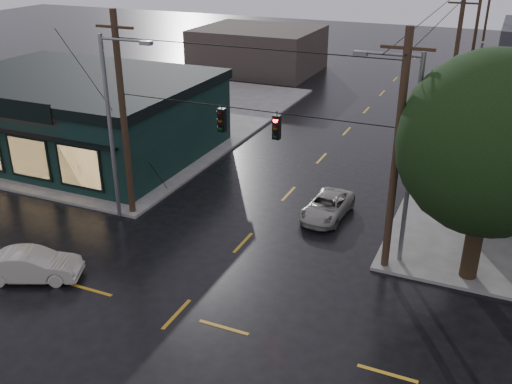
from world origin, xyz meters
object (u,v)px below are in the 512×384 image
at_px(utility_pole_nw, 133,213).
at_px(utility_pole_ne, 384,267).
at_px(corner_tree, 491,144).
at_px(suv_silver, 327,206).
at_px(sedan_cream, 32,265).

bearing_deg(utility_pole_nw, utility_pole_ne, 0.00).
distance_m(corner_tree, suv_silver, 9.47).
height_order(utility_pole_ne, sedan_cream, utility_pole_ne).
bearing_deg(corner_tree, sedan_cream, -156.25).
bearing_deg(sedan_cream, utility_pole_ne, -86.71).
xyz_separation_m(utility_pole_nw, suv_silver, (9.26, 3.69, 0.56)).
bearing_deg(utility_pole_nw, sedan_cream, -91.85).
height_order(utility_pole_nw, suv_silver, utility_pole_nw).
xyz_separation_m(corner_tree, utility_pole_ne, (-3.36, -0.50, -5.95)).
distance_m(utility_pole_ne, sedan_cream, 14.88).
xyz_separation_m(utility_pole_ne, suv_silver, (-3.74, 3.69, 0.56)).
bearing_deg(sedan_cream, corner_tree, -90.17).
bearing_deg(utility_pole_ne, corner_tree, 8.45).
relative_size(corner_tree, utility_pole_nw, 0.92).
xyz_separation_m(utility_pole_nw, utility_pole_ne, (13.00, 0.00, 0.00)).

